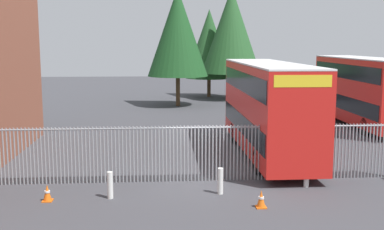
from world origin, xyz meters
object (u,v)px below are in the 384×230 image
(double_decker_bus_near_gate, at_px, (268,105))
(double_decker_bus_behind_fence_left, at_px, (362,89))
(bollard_center_front, at_px, (220,181))
(traffic_cone_mid_forecourt, at_px, (261,199))
(bollard_near_right, at_px, (307,174))
(traffic_cone_near_kerb, at_px, (47,193))
(bollard_near_left, at_px, (110,185))

(double_decker_bus_near_gate, relative_size, double_decker_bus_behind_fence_left, 1.00)
(double_decker_bus_near_gate, height_order, double_decker_bus_behind_fence_left, same)
(bollard_center_front, relative_size, traffic_cone_mid_forecourt, 1.61)
(double_decker_bus_near_gate, relative_size, traffic_cone_mid_forecourt, 18.32)
(bollard_center_front, xyz_separation_m, bollard_near_right, (3.34, 0.63, 0.00))
(bollard_near_right, height_order, traffic_cone_mid_forecourt, bollard_near_right)
(traffic_cone_near_kerb, bearing_deg, double_decker_bus_near_gate, 34.42)
(bollard_center_front, bearing_deg, traffic_cone_near_kerb, -176.43)
(double_decker_bus_behind_fence_left, bearing_deg, traffic_cone_mid_forecourt, -123.32)
(bollard_center_front, relative_size, bollard_near_right, 1.00)
(double_decker_bus_behind_fence_left, xyz_separation_m, bollard_near_left, (-14.78, -13.54, -1.95))
(double_decker_bus_behind_fence_left, height_order, bollard_near_right, double_decker_bus_behind_fence_left)
(bollard_center_front, height_order, traffic_cone_mid_forecourt, bollard_center_front)
(double_decker_bus_behind_fence_left, height_order, bollard_near_left, double_decker_bus_behind_fence_left)
(bollard_near_left, distance_m, bollard_near_right, 7.27)
(bollard_near_left, xyz_separation_m, traffic_cone_mid_forecourt, (5.03, -1.29, -0.19))
(bollard_near_left, bearing_deg, traffic_cone_near_kerb, -175.87)
(bollard_near_left, bearing_deg, traffic_cone_mid_forecourt, -14.36)
(double_decker_bus_near_gate, distance_m, traffic_cone_mid_forecourt, 7.83)
(traffic_cone_near_kerb, bearing_deg, bollard_center_front, 3.57)
(bollard_near_left, relative_size, bollard_near_right, 1.00)
(double_decker_bus_near_gate, bearing_deg, bollard_near_left, -138.86)
(bollard_near_left, xyz_separation_m, bollard_center_front, (3.88, 0.22, 0.00))
(bollard_near_left, distance_m, bollard_center_front, 3.89)
(traffic_cone_mid_forecourt, relative_size, traffic_cone_near_kerb, 1.00)
(double_decker_bus_near_gate, bearing_deg, traffic_cone_mid_forecourt, -104.22)
(double_decker_bus_behind_fence_left, bearing_deg, double_decker_bus_near_gate, -136.38)
(bollard_near_right, distance_m, traffic_cone_mid_forecourt, 3.07)
(double_decker_bus_near_gate, height_order, bollard_near_right, double_decker_bus_near_gate)
(double_decker_bus_behind_fence_left, xyz_separation_m, bollard_center_front, (-10.90, -13.31, -1.95))
(bollard_near_left, bearing_deg, double_decker_bus_behind_fence_left, 42.49)
(double_decker_bus_near_gate, xyz_separation_m, traffic_cone_near_kerb, (-9.00, -6.17, -2.13))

